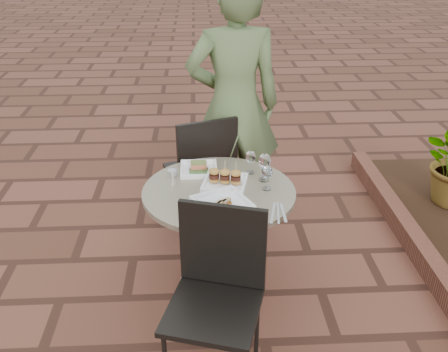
{
  "coord_description": "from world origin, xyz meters",
  "views": [
    {
      "loc": [
        0.07,
        -2.48,
        2.14
      ],
      "look_at": [
        0.21,
        0.07,
        0.82
      ],
      "focal_mm": 40.0,
      "sensor_mm": 36.0,
      "label": 1
    }
  ],
  "objects_px": {
    "diner": "(234,107)",
    "chair_far": "(203,165)",
    "chair_near": "(218,282)",
    "plate_sliders": "(225,180)",
    "cafe_table": "(219,225)",
    "plate_salmon": "(199,168)",
    "plate_tuna": "(222,203)"
  },
  "relations": [
    {
      "from": "plate_sliders",
      "to": "plate_tuna",
      "type": "xyz_separation_m",
      "value": [
        -0.03,
        -0.24,
        -0.02
      ]
    },
    {
      "from": "chair_far",
      "to": "chair_near",
      "type": "bearing_deg",
      "value": 73.4
    },
    {
      "from": "cafe_table",
      "to": "chair_far",
      "type": "xyz_separation_m",
      "value": [
        -0.09,
        0.7,
        0.07
      ]
    },
    {
      "from": "chair_near",
      "to": "diner",
      "type": "height_order",
      "value": "diner"
    },
    {
      "from": "diner",
      "to": "plate_salmon",
      "type": "relative_size",
      "value": 8.18
    },
    {
      "from": "cafe_table",
      "to": "chair_far",
      "type": "height_order",
      "value": "chair_far"
    },
    {
      "from": "chair_far",
      "to": "diner",
      "type": "bearing_deg",
      "value": -166.43
    },
    {
      "from": "chair_far",
      "to": "plate_tuna",
      "type": "relative_size",
      "value": 2.54
    },
    {
      "from": "plate_tuna",
      "to": "plate_salmon",
      "type": "bearing_deg",
      "value": 105.85
    },
    {
      "from": "chair_far",
      "to": "plate_tuna",
      "type": "height_order",
      "value": "chair_far"
    },
    {
      "from": "diner",
      "to": "chair_far",
      "type": "bearing_deg",
      "value": 27.57
    },
    {
      "from": "plate_salmon",
      "to": "plate_sliders",
      "type": "distance_m",
      "value": 0.25
    },
    {
      "from": "plate_sliders",
      "to": "cafe_table",
      "type": "bearing_deg",
      "value": -124.01
    },
    {
      "from": "chair_far",
      "to": "cafe_table",
      "type": "bearing_deg",
      "value": 78.16
    },
    {
      "from": "plate_sliders",
      "to": "chair_near",
      "type": "bearing_deg",
      "value": -96.17
    },
    {
      "from": "cafe_table",
      "to": "plate_salmon",
      "type": "distance_m",
      "value": 0.38
    },
    {
      "from": "chair_far",
      "to": "chair_near",
      "type": "xyz_separation_m",
      "value": [
        0.05,
        -1.31,
        0.0
      ]
    },
    {
      "from": "chair_near",
      "to": "plate_tuna",
      "type": "bearing_deg",
      "value": 100.68
    },
    {
      "from": "chair_far",
      "to": "diner",
      "type": "relative_size",
      "value": 0.49
    },
    {
      "from": "cafe_table",
      "to": "chair_near",
      "type": "distance_m",
      "value": 0.62
    },
    {
      "from": "diner",
      "to": "plate_tuna",
      "type": "xyz_separation_m",
      "value": [
        -0.14,
        -1.03,
        -0.19
      ]
    },
    {
      "from": "chair_far",
      "to": "plate_sliders",
      "type": "relative_size",
      "value": 3.1
    },
    {
      "from": "cafe_table",
      "to": "plate_tuna",
      "type": "xyz_separation_m",
      "value": [
        0.01,
        -0.19,
        0.26
      ]
    },
    {
      "from": "diner",
      "to": "plate_salmon",
      "type": "xyz_separation_m",
      "value": [
        -0.26,
        -0.59,
        -0.19
      ]
    },
    {
      "from": "chair_near",
      "to": "plate_sliders",
      "type": "height_order",
      "value": "chair_near"
    },
    {
      "from": "diner",
      "to": "plate_tuna",
      "type": "relative_size",
      "value": 5.15
    },
    {
      "from": "chair_near",
      "to": "plate_sliders",
      "type": "xyz_separation_m",
      "value": [
        0.07,
        0.67,
        0.22
      ]
    },
    {
      "from": "plate_tuna",
      "to": "chair_far",
      "type": "bearing_deg",
      "value": 96.09
    },
    {
      "from": "diner",
      "to": "plate_tuna",
      "type": "height_order",
      "value": "diner"
    },
    {
      "from": "chair_far",
      "to": "diner",
      "type": "height_order",
      "value": "diner"
    },
    {
      "from": "cafe_table",
      "to": "chair_far",
      "type": "relative_size",
      "value": 0.97
    },
    {
      "from": "diner",
      "to": "plate_sliders",
      "type": "relative_size",
      "value": 6.28
    }
  ]
}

